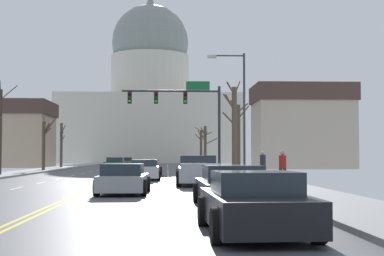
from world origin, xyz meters
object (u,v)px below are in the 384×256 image
at_px(street_lamp_right, 239,103).
at_px(sedan_oncoming_01, 125,163).
at_px(signal_gantry, 185,106).
at_px(sedan_near_00, 147,168).
at_px(bicycle_parked, 261,174).
at_px(sedan_near_03, 123,180).
at_px(sedan_oncoming_00, 115,164).
at_px(pickup_truck_near_02, 198,172).
at_px(sedan_near_04, 231,187).
at_px(sedan_near_01, 144,170).
at_px(sedan_near_05, 255,205).
at_px(pedestrian_00, 283,166).
at_px(pedestrian_01, 263,164).

xyz_separation_m(street_lamp_right, sedan_oncoming_01, (-9.47, 33.70, -4.15)).
bearing_deg(signal_gantry, sedan_near_00, -124.13).
relative_size(street_lamp_right, bicycle_parked, 4.36).
bearing_deg(sedan_near_03, sedan_oncoming_00, 95.68).
bearing_deg(street_lamp_right, pickup_truck_near_02, -115.37).
relative_size(street_lamp_right, pickup_truck_near_02, 1.45).
distance_m(sedan_near_00, bicycle_parked, 11.66).
bearing_deg(sedan_near_04, sedan_near_00, 97.82).
relative_size(signal_gantry, sedan_near_04, 1.67).
distance_m(sedan_oncoming_00, sedan_oncoming_01, 13.16).
bearing_deg(street_lamp_right, sedan_near_01, 178.96).
height_order(pickup_truck_near_02, sedan_oncoming_01, pickup_truck_near_02).
distance_m(signal_gantry, sedan_near_03, 23.82).
relative_size(sedan_near_05, pedestrian_00, 2.69).
bearing_deg(pedestrian_00, sedan_near_03, -153.24).
xyz_separation_m(sedan_near_03, sedan_oncoming_01, (-3.29, 46.32, 0.02)).
height_order(sedan_near_00, pickup_truck_near_02, pickup_truck_near_02).
relative_size(sedan_near_04, pedestrian_00, 2.97).
relative_size(sedan_near_04, bicycle_parked, 2.67).
bearing_deg(pedestrian_00, sedan_near_04, -110.36).
distance_m(sedan_near_03, bicycle_parked, 11.63).
xyz_separation_m(sedan_near_01, sedan_near_03, (-0.32, -12.72, -0.03)).
bearing_deg(bicycle_parked, sedan_near_04, -102.70).
height_order(street_lamp_right, pedestrian_00, street_lamp_right).
bearing_deg(bicycle_parked, sedan_oncoming_00, 113.32).
distance_m(sedan_near_05, pedestrian_00, 15.56).
relative_size(sedan_oncoming_01, pedestrian_00, 2.73).
bearing_deg(pedestrian_01, street_lamp_right, 114.63).
height_order(pedestrian_00, bicycle_parked, pedestrian_00).
bearing_deg(sedan_near_01, pickup_truck_near_02, -64.37).
relative_size(sedan_near_04, pedestrian_01, 2.94).
xyz_separation_m(sedan_near_00, pedestrian_00, (6.80, -15.26, 0.47)).
xyz_separation_m(pedestrian_01, bicycle_parked, (-0.26, -0.99, -0.54)).
relative_size(pickup_truck_near_02, sedan_near_05, 1.24).
xyz_separation_m(sedan_near_04, pedestrian_01, (3.64, 15.98, 0.46)).
height_order(sedan_near_03, sedan_oncoming_01, sedan_oncoming_01).
xyz_separation_m(sedan_near_03, pedestrian_00, (7.04, 3.55, 0.46)).
distance_m(sedan_near_03, pedestrian_01, 12.60).
xyz_separation_m(signal_gantry, sedan_oncoming_00, (-6.45, 10.05, -4.80)).
relative_size(sedan_near_04, sedan_oncoming_01, 1.09).
xyz_separation_m(sedan_near_00, sedan_near_05, (3.17, -30.39, 0.02)).
distance_m(pickup_truck_near_02, pedestrian_01, 5.47).
distance_m(sedan_near_04, sedan_near_05, 5.89).
height_order(sedan_near_01, sedan_near_04, sedan_near_01).
height_order(sedan_near_05, pedestrian_01, pedestrian_01).
bearing_deg(sedan_near_03, pickup_truck_near_02, 63.21).
distance_m(sedan_near_04, pedestrian_01, 16.40).
height_order(sedan_near_00, sedan_oncoming_00, sedan_oncoming_00).
bearing_deg(pickup_truck_near_02, signal_gantry, 90.49).
distance_m(signal_gantry, sedan_near_00, 7.11).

